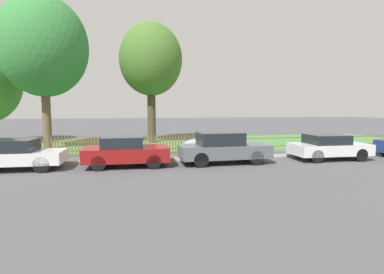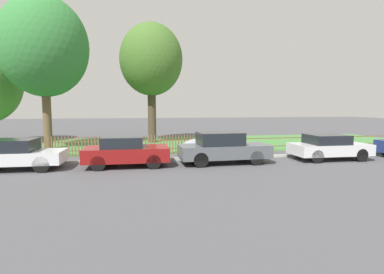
{
  "view_description": "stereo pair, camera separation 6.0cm",
  "coord_description": "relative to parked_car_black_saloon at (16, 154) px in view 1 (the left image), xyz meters",
  "views": [
    {
      "loc": [
        0.64,
        -14.8,
        2.68
      ],
      "look_at": [
        3.52,
        0.75,
        1.1
      ],
      "focal_mm": 28.0,
      "sensor_mm": 36.0,
      "label": 1
    },
    {
      "loc": [
        0.7,
        -14.81,
        2.68
      ],
      "look_at": [
        3.52,
        0.75,
        1.1
      ],
      "focal_mm": 28.0,
      "sensor_mm": 36.0,
      "label": 2
    }
  ],
  "objects": [
    {
      "name": "ground_plane",
      "position": [
        4.42,
        1.04,
        -0.68
      ],
      "size": [
        120.0,
        120.0,
        0.0
      ],
      "primitive_type": "plane",
      "color": "#4C4C51"
    },
    {
      "name": "kerb_stone",
      "position": [
        4.42,
        1.14,
        -0.62
      ],
      "size": [
        43.3,
        0.2,
        0.12
      ],
      "primitive_type": "cube",
      "color": "#B2ADA3",
      "rests_on": "ground"
    },
    {
      "name": "grass_strip",
      "position": [
        4.42,
        8.06,
        -0.68
      ],
      "size": [
        43.3,
        9.77,
        0.01
      ],
      "primitive_type": "cube",
      "color": "#477F3D",
      "rests_on": "ground"
    },
    {
      "name": "park_fence",
      "position": [
        4.42,
        3.19,
        -0.13
      ],
      "size": [
        43.3,
        0.05,
        1.11
      ],
      "color": "brown",
      "rests_on": "ground"
    },
    {
      "name": "parked_car_black_saloon",
      "position": [
        0.0,
        0.0,
        0.0
      ],
      "size": [
        3.77,
        1.76,
        1.32
      ],
      "rotation": [
        0.0,
        0.0,
        -0.02
      ],
      "color": "silver",
      "rests_on": "ground"
    },
    {
      "name": "parked_car_navy_estate",
      "position": [
        4.57,
        -0.05,
        0.02
      ],
      "size": [
        3.76,
        1.85,
        1.37
      ],
      "rotation": [
        0.0,
        0.0,
        -0.01
      ],
      "color": "maroon",
      "rests_on": "ground"
    },
    {
      "name": "parked_car_red_compact",
      "position": [
        9.1,
        -0.15,
        0.07
      ],
      "size": [
        4.32,
        1.77,
        1.5
      ],
      "rotation": [
        0.0,
        0.0,
        0.03
      ],
      "color": "#51565B",
      "rests_on": "ground"
    },
    {
      "name": "parked_car_white_van",
      "position": [
        14.71,
        -0.11,
        -0.01
      ],
      "size": [
        3.86,
        1.83,
        1.29
      ],
      "rotation": [
        0.0,
        0.0,
        -0.01
      ],
      "color": "silver",
      "rests_on": "ground"
    },
    {
      "name": "covered_motorcycle",
      "position": [
        8.35,
        1.76,
        -0.07
      ],
      "size": [
        1.87,
        0.88,
        1.02
      ],
      "rotation": [
        0.0,
        0.0,
        -0.08
      ],
      "color": "black",
      "rests_on": "ground"
    },
    {
      "name": "tree_behind_motorcycle",
      "position": [
        -0.56,
        6.66,
        5.73
      ],
      "size": [
        5.41,
        5.41,
        9.55
      ],
      "color": "brown",
      "rests_on": "ground"
    },
    {
      "name": "tree_mid_park",
      "position": [
        6.2,
        9.18,
        5.49
      ],
      "size": [
        4.67,
        4.67,
        8.91
      ],
      "color": "#473828",
      "rests_on": "ground"
    }
  ]
}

